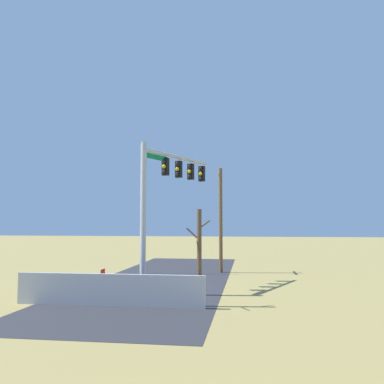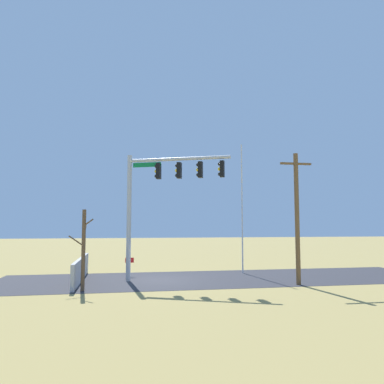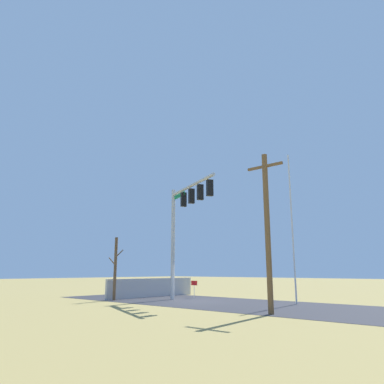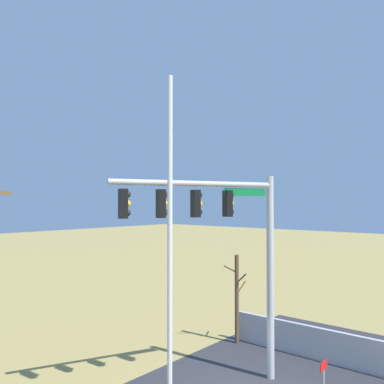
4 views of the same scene
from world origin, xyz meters
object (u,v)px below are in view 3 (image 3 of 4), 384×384
Objects in this scene: signal_mast at (184,216)px; flagpole at (292,227)px; utility_pole at (267,228)px; open_sign at (194,285)px; bare_tree at (115,268)px.

flagpole is (-6.24, -3.07, -0.92)m from signal_mast.
utility_pole reaches higher than open_sign.
open_sign is at bearing -115.39° from bare_tree.
flagpole is 5.77m from utility_pole.
signal_mast is at bearing 26.19° from flagpole.
bare_tree is at bearing 27.59° from flagpole.
flagpole is at bearing -152.41° from bare_tree.
signal_mast is 5.81m from bare_tree.
utility_pole is at bearing 104.87° from flagpole.
open_sign is (1.63, -2.90, -4.60)m from signal_mast.
bare_tree is (10.36, 5.41, -2.44)m from flagpole.
flagpole is at bearing -178.80° from open_sign.
signal_mast is 1.02× the size of utility_pole.
signal_mast is 5.68m from open_sign.
signal_mast is 0.84× the size of flagpole.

